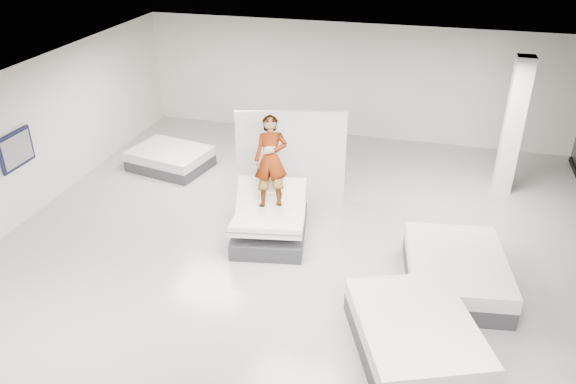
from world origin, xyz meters
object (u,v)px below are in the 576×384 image
object	(u,v)px
person	(271,176)
remote	(280,195)
wall_poster	(16,150)
flat_bed_right_far	(456,271)
column	(513,127)
divider_panel	(291,158)
hero_bed	(270,222)
flat_bed_left_far	(170,159)
flat_bed_right_near	(414,336)

from	to	relation	value
person	remote	xyz separation A→B (m)	(0.28, -0.31, -0.24)
wall_poster	remote	bearing A→B (deg)	5.88
flat_bed_right_far	person	bearing A→B (deg)	165.03
remote	column	xyz separation A→B (m)	(4.48, 3.44, 0.58)
person	wall_poster	distance (m)	5.26
divider_panel	hero_bed	bearing A→B (deg)	-106.06
person	column	xyz separation A→B (m)	(4.76, 3.13, 0.34)
flat_bed_right_far	column	xyz separation A→B (m)	(1.06, 4.12, 1.29)
flat_bed_right_far	flat_bed_left_far	size ratio (longest dim) A/B	1.16
divider_panel	column	bearing A→B (deg)	6.15
remote	flat_bed_left_far	bearing A→B (deg)	135.20
remote	wall_poster	size ratio (longest dim) A/B	0.15
person	flat_bed_right_near	bearing A→B (deg)	-52.67
divider_panel	flat_bed_right_far	world-z (taller)	divider_panel
flat_bed_right_near	column	world-z (taller)	column
flat_bed_right_near	person	bearing A→B (deg)	137.44
hero_bed	flat_bed_left_far	size ratio (longest dim) A/B	0.99
remote	column	bearing A→B (deg)	27.40
hero_bed	person	distance (m)	0.95
flat_bed_right_near	wall_poster	world-z (taller)	wall_poster
flat_bed_right_near	flat_bed_left_far	bearing A→B (deg)	141.93
flat_bed_right_near	column	xyz separation A→B (m)	(1.66, 5.98, 1.29)
flat_bed_right_far	column	world-z (taller)	column
divider_panel	wall_poster	world-z (taller)	divider_panel
remote	hero_bed	bearing A→B (deg)	174.22
hero_bed	column	size ratio (longest dim) A/B	0.65
hero_bed	flat_bed_right_far	distance (m)	3.70
flat_bed_right_far	wall_poster	xyz separation A→B (m)	(-8.87, 0.12, 1.29)
flat_bed_right_near	flat_bed_right_far	bearing A→B (deg)	72.18
person	divider_panel	xyz separation A→B (m)	(0.08, 1.28, -0.17)
flat_bed_right_near	flat_bed_left_far	world-z (taller)	flat_bed_right_near
person	flat_bed_right_near	size ratio (longest dim) A/B	0.68
flat_bed_right_far	wall_poster	distance (m)	8.97
flat_bed_right_near	wall_poster	size ratio (longest dim) A/B	2.85
hero_bed	column	bearing A→B (deg)	36.32
flat_bed_left_far	wall_poster	size ratio (longest dim) A/B	2.22
divider_panel	flat_bed_right_far	bearing A→B (deg)	-47.51
divider_panel	flat_bed_left_far	size ratio (longest dim) A/B	1.14
remote	wall_poster	world-z (taller)	wall_poster
hero_bed	flat_bed_right_far	xyz separation A→B (m)	(3.64, -0.67, -0.06)
divider_panel	column	size ratio (longest dim) A/B	0.75
flat_bed_right_far	wall_poster	bearing A→B (deg)	179.22
person	wall_poster	bearing A→B (deg)	179.41
hero_bed	person	xyz separation A→B (m)	(-0.06, 0.32, 0.89)
hero_bed	divider_panel	distance (m)	1.76
hero_bed	remote	bearing A→B (deg)	4.33
person	flat_bed_right_far	distance (m)	3.94
hero_bed	remote	world-z (taller)	hero_bed
divider_panel	flat_bed_right_far	distance (m)	4.34
flat_bed_right_near	flat_bed_left_far	size ratio (longest dim) A/B	1.29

